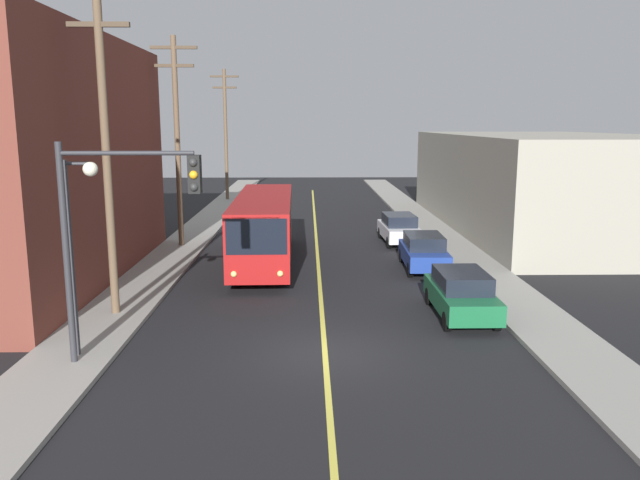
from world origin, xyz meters
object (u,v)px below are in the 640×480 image
(parked_car_white, at_px, (399,228))
(street_lamp_left, at_px, (77,230))
(city_bus, at_px, (264,225))
(utility_pole_near, at_px, (105,136))
(traffic_signal_left_corner, at_px, (122,212))
(parked_car_green, at_px, (461,293))
(utility_pole_far, at_px, (226,129))
(utility_pole_mid, at_px, (177,133))
(parked_car_blue, at_px, (424,251))

(parked_car_white, distance_m, street_lamp_left, 20.98)
(city_bus, xyz_separation_m, parked_car_white, (7.18, 4.88, -0.98))
(street_lamp_left, bearing_deg, utility_pole_near, 94.82)
(city_bus, height_order, parked_car_white, city_bus)
(traffic_signal_left_corner, bearing_deg, city_bus, 77.70)
(parked_car_green, height_order, parked_car_white, same)
(parked_car_white, bearing_deg, utility_pole_far, 121.49)
(parked_car_green, distance_m, traffic_signal_left_corner, 11.61)
(parked_car_green, relative_size, utility_pole_near, 0.40)
(utility_pole_mid, height_order, street_lamp_left, utility_pole_mid)
(city_bus, xyz_separation_m, street_lamp_left, (-4.26, -12.47, 1.92))
(utility_pole_far, xyz_separation_m, traffic_signal_left_corner, (2.01, -37.55, -1.80))
(city_bus, distance_m, utility_pole_mid, 7.42)
(parked_car_white, bearing_deg, parked_car_green, -89.19)
(parked_car_green, xyz_separation_m, utility_pole_mid, (-12.10, 12.53, 5.25))
(city_bus, height_order, utility_pole_mid, utility_pole_mid)
(parked_car_white, height_order, traffic_signal_left_corner, traffic_signal_left_corner)
(city_bus, bearing_deg, street_lamp_left, -108.85)
(parked_car_blue, bearing_deg, street_lamp_left, -136.83)
(city_bus, xyz_separation_m, utility_pole_far, (-4.85, 24.51, 4.29))
(city_bus, height_order, street_lamp_left, street_lamp_left)
(parked_car_blue, distance_m, utility_pole_near, 14.83)
(utility_pole_far, bearing_deg, utility_pole_near, -89.56)
(parked_car_white, xyz_separation_m, traffic_signal_left_corner, (-10.02, -17.91, 3.46))
(parked_car_blue, height_order, traffic_signal_left_corner, traffic_signal_left_corner)
(utility_pole_mid, height_order, utility_pole_far, utility_pole_far)
(parked_car_blue, relative_size, street_lamp_left, 0.81)
(city_bus, height_order, parked_car_blue, city_bus)
(utility_pole_near, xyz_separation_m, street_lamp_left, (0.34, -4.00, -2.46))
(parked_car_white, relative_size, street_lamp_left, 0.81)
(parked_car_green, height_order, utility_pole_far, utility_pole_far)
(parked_car_green, height_order, utility_pole_mid, utility_pole_mid)
(city_bus, bearing_deg, parked_car_green, -49.85)
(parked_car_green, height_order, traffic_signal_left_corner, traffic_signal_left_corner)
(parked_car_green, relative_size, parked_car_white, 0.99)
(parked_car_green, xyz_separation_m, street_lamp_left, (-11.63, -3.74, 2.90))
(parked_car_blue, distance_m, street_lamp_left, 16.22)
(utility_pole_near, bearing_deg, parked_car_white, 48.59)
(utility_pole_near, height_order, street_lamp_left, utility_pole_near)
(parked_car_blue, xyz_separation_m, utility_pole_near, (-11.98, -6.91, 5.36))
(parked_car_blue, xyz_separation_m, parked_car_white, (-0.21, 6.43, 0.00))
(parked_car_white, distance_m, utility_pole_mid, 13.06)
(city_bus, distance_m, street_lamp_left, 13.32)
(traffic_signal_left_corner, distance_m, street_lamp_left, 1.62)
(street_lamp_left, bearing_deg, parked_car_white, 56.62)
(utility_pole_far, relative_size, street_lamp_left, 1.98)
(street_lamp_left, bearing_deg, traffic_signal_left_corner, -21.72)
(city_bus, xyz_separation_m, utility_pole_mid, (-4.73, 3.79, 4.28))
(utility_pole_near, xyz_separation_m, utility_pole_far, (-0.25, 32.98, -0.10))
(utility_pole_mid, bearing_deg, utility_pole_far, 90.33)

